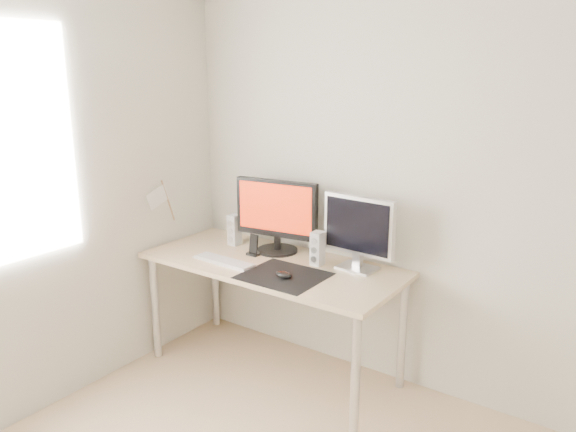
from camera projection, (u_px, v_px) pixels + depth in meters
The scene contains 11 objects.
wall_back at pixel (450, 186), 3.03m from camera, with size 3.50×3.50×0.00m, color beige.
mousepad at pixel (284, 276), 3.17m from camera, with size 0.45×0.40×0.00m, color black.
mouse at pixel (284, 275), 3.13m from camera, with size 0.10×0.06×0.04m, color black.
desk at pixel (272, 274), 3.41m from camera, with size 1.60×0.70×0.73m.
main_monitor at pixel (277, 213), 3.51m from camera, with size 0.55×0.29×0.47m.
second_monitor at pixel (358, 230), 3.21m from camera, with size 0.45×0.17×0.43m.
speaker_left at pixel (234, 230), 3.70m from camera, with size 0.06×0.08×0.20m.
speaker_right at pixel (317, 248), 3.32m from camera, with size 0.06×0.08×0.20m.
keyboard at pixel (224, 261), 3.39m from camera, with size 0.42×0.13×0.02m.
phone_dock at pixel (254, 249), 3.51m from camera, with size 0.08×0.06×0.14m.
pennant at pixel (161, 198), 3.63m from camera, with size 0.01×0.23×0.29m.
Camera 1 is at (0.98, -1.19, 1.88)m, focal length 35.00 mm.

